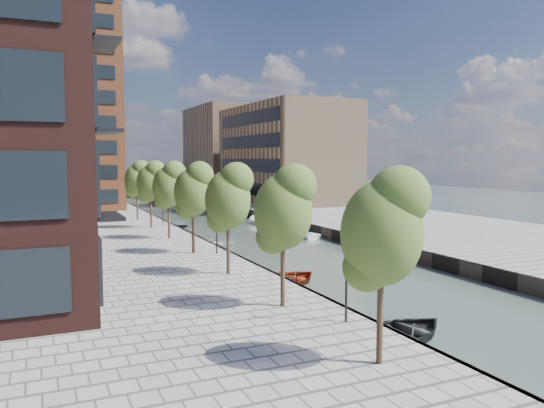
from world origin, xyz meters
TOP-DOWN VIEW (x-y plane):
  - water at (0.00, 40.00)m, footprint 300.00×300.00m
  - quay_right at (16.00, 40.00)m, footprint 20.00×140.00m
  - quay_wall_left at (-6.10, 40.00)m, footprint 0.25×140.00m
  - quay_wall_right at (6.10, 40.00)m, footprint 0.25×140.00m
  - far_closure at (0.00, 100.00)m, footprint 80.00×40.00m
  - apartment_block at (-20.00, 30.00)m, footprint 8.00×38.00m
  - tower at (-17.00, 65.00)m, footprint 18.00×18.00m
  - tan_block_near at (16.00, 62.00)m, footprint 12.00×25.00m
  - tan_block_far at (16.00, 88.00)m, footprint 12.00×20.00m
  - bridge at (0.00, 72.00)m, footprint 13.00×6.00m
  - tree_0 at (-8.50, 4.00)m, footprint 2.50×2.50m
  - tree_1 at (-8.50, 11.00)m, footprint 2.50×2.50m
  - tree_2 at (-8.50, 18.00)m, footprint 2.50×2.50m
  - tree_3 at (-8.50, 25.00)m, footprint 2.50×2.50m
  - tree_4 at (-8.50, 32.00)m, footprint 2.50×2.50m
  - tree_5 at (-8.50, 39.00)m, footprint 2.50×2.50m
  - tree_6 at (-8.50, 46.00)m, footprint 2.50×2.50m
  - lamp_0 at (-7.20, 8.00)m, footprint 0.24×0.24m
  - lamp_1 at (-7.20, 24.00)m, footprint 0.24×0.24m
  - lamp_2 at (-7.20, 40.00)m, footprint 0.24×0.24m
  - sloop_0 at (-4.73, 7.81)m, footprint 5.79×4.71m
  - sloop_1 at (-5.40, 18.58)m, footprint 5.68×5.00m
  - sloop_2 at (-4.90, 18.07)m, footprint 6.01×5.30m
  - sloop_3 at (-4.80, 32.15)m, footprint 4.54×3.53m
  - sloop_4 at (-5.40, 44.71)m, footprint 4.57×3.64m
  - motorboat_3 at (4.23, 34.90)m, footprint 2.63×5.00m
  - motorboat_4 at (4.83, 44.06)m, footprint 2.04×4.95m
  - car at (7.52, 61.24)m, footprint 1.51×3.57m

SIDE VIEW (x-z plane):
  - water at x=0.00m, z-range 0.00..0.00m
  - sloop_0 at x=-4.73m, z-range -0.53..0.53m
  - sloop_1 at x=-5.40m, z-range -0.49..0.49m
  - sloop_2 at x=-4.90m, z-range -0.52..0.52m
  - sloop_3 at x=-4.80m, z-range -0.43..0.43m
  - sloop_4 at x=-5.40m, z-range -0.42..0.42m
  - motorboat_3 at x=4.23m, z-range -0.60..0.99m
  - motorboat_4 at x=4.83m, z-range -0.61..1.00m
  - quay_right at x=16.00m, z-range 0.00..1.00m
  - quay_wall_left at x=-6.10m, z-range 0.00..1.00m
  - quay_wall_right at x=6.10m, z-range 0.00..1.00m
  - far_closure at x=0.00m, z-range 0.00..1.00m
  - bridge at x=0.00m, z-range 0.74..2.04m
  - car at x=7.52m, z-range 1.00..2.21m
  - lamp_0 at x=-7.20m, z-range 1.45..5.57m
  - lamp_1 at x=-7.20m, z-range 1.45..5.57m
  - lamp_2 at x=-7.20m, z-range 1.45..5.57m
  - tree_0 at x=-8.50m, z-range 2.33..8.28m
  - tree_1 at x=-8.50m, z-range 2.33..8.28m
  - tree_2 at x=-8.50m, z-range 2.33..8.28m
  - tree_3 at x=-8.50m, z-range 2.33..8.28m
  - tree_4 at x=-8.50m, z-range 2.33..8.28m
  - tree_5 at x=-8.50m, z-range 2.33..8.28m
  - tree_6 at x=-8.50m, z-range 2.33..8.28m
  - apartment_block at x=-20.00m, z-range 1.00..15.00m
  - tan_block_near at x=16.00m, z-range 1.00..15.00m
  - tan_block_far at x=16.00m, z-range 1.00..17.00m
  - tower at x=-17.00m, z-range 1.00..31.00m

